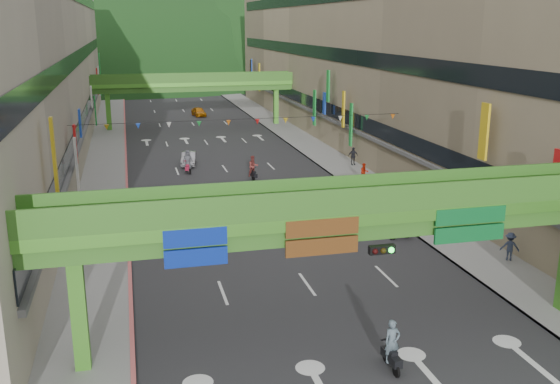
% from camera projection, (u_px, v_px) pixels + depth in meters
% --- Properties ---
extents(road_slab, '(18.00, 140.00, 0.02)m').
position_uv_depth(road_slab, '(211.00, 149.00, 68.60)').
color(road_slab, '#28282B').
rests_on(road_slab, ground).
extents(sidewalk_left, '(4.00, 140.00, 0.15)m').
position_uv_depth(sidewalk_left, '(107.00, 153.00, 66.05)').
color(sidewalk_left, gray).
rests_on(sidewalk_left, ground).
extents(sidewalk_right, '(4.00, 140.00, 0.15)m').
position_uv_depth(sidewalk_right, '(307.00, 144.00, 71.12)').
color(sidewalk_right, gray).
rests_on(sidewalk_right, ground).
extents(curb_left, '(0.20, 140.00, 0.18)m').
position_uv_depth(curb_left, '(126.00, 152.00, 66.48)').
color(curb_left, '#CC5959').
rests_on(curb_left, ground).
extents(curb_right, '(0.20, 140.00, 0.18)m').
position_uv_depth(curb_right, '(290.00, 144.00, 70.68)').
color(curb_right, gray).
rests_on(curb_right, ground).
extents(building_row_left, '(12.80, 95.00, 19.00)m').
position_uv_depth(building_row_left, '(18.00, 64.00, 61.76)').
color(building_row_left, '#9E937F').
rests_on(building_row_left, ground).
extents(building_row_right, '(12.80, 95.00, 19.00)m').
position_uv_depth(building_row_right, '(375.00, 59.00, 70.49)').
color(building_row_right, gray).
rests_on(building_row_right, ground).
extents(overpass_near, '(28.00, 12.27, 7.10)m').
position_uv_depth(overpass_near, '(375.00, 228.00, 25.64)').
color(overpass_near, '#4C9E2D').
rests_on(overpass_near, ground).
extents(overpass_far, '(28.00, 2.20, 7.10)m').
position_uv_depth(overpass_far, '(194.00, 86.00, 81.25)').
color(overpass_far, '#4C9E2D').
rests_on(overpass_far, ground).
extents(hill_left, '(168.00, 140.00, 112.00)m').
position_uv_depth(hill_left, '(101.00, 75.00, 168.23)').
color(hill_left, '#1C4419').
rests_on(hill_left, ground).
extents(hill_right, '(208.00, 176.00, 128.00)m').
position_uv_depth(hill_right, '(234.00, 67.00, 196.21)').
color(hill_right, '#1C4419').
rests_on(hill_right, ground).
extents(bunting_string, '(26.00, 0.36, 0.47)m').
position_uv_depth(bunting_string, '(243.00, 122.00, 48.30)').
color(bunting_string, black).
rests_on(bunting_string, ground).
extents(scooter_rider_near, '(0.67, 1.60, 2.13)m').
position_uv_depth(scooter_rider_near, '(392.00, 347.00, 24.63)').
color(scooter_rider_near, black).
rests_on(scooter_rider_near, ground).
extents(scooter_rider_mid, '(1.00, 1.60, 2.23)m').
position_uv_depth(scooter_rider_mid, '(253.00, 168.00, 54.47)').
color(scooter_rider_mid, black).
rests_on(scooter_rider_mid, ground).
extents(scooter_rider_left, '(1.13, 1.60, 2.22)m').
position_uv_depth(scooter_rider_left, '(221.00, 230.00, 38.08)').
color(scooter_rider_left, gray).
rests_on(scooter_rider_left, ground).
extents(scooter_rider_far, '(1.00, 1.58, 2.17)m').
position_uv_depth(scooter_rider_far, '(188.00, 161.00, 57.20)').
color(scooter_rider_far, maroon).
rests_on(scooter_rider_far, ground).
extents(parked_scooter_row, '(1.60, 11.61, 1.08)m').
position_uv_depth(parked_scooter_row, '(368.00, 207.00, 44.97)').
color(parked_scooter_row, black).
rests_on(parked_scooter_row, ground).
extents(car_silver, '(1.93, 3.97, 1.25)m').
position_uv_depth(car_silver, '(189.00, 159.00, 60.62)').
color(car_silver, '#98979D').
rests_on(car_silver, ground).
extents(car_yellow, '(2.12, 4.09, 1.33)m').
position_uv_depth(car_yellow, '(199.00, 112.00, 92.51)').
color(car_yellow, '#BF6D0C').
rests_on(car_yellow, ground).
extents(pedestrian_red, '(0.79, 0.64, 1.56)m').
position_uv_depth(pedestrian_red, '(364.00, 174.00, 53.90)').
color(pedestrian_red, '#AB1D09').
rests_on(pedestrian_red, ground).
extents(pedestrian_dark, '(1.02, 0.45, 1.73)m').
position_uv_depth(pedestrian_dark, '(353.00, 158.00, 60.04)').
color(pedestrian_dark, black).
rests_on(pedestrian_dark, ground).
extents(pedestrian_blue, '(0.91, 0.79, 1.66)m').
position_uv_depth(pedestrian_blue, '(510.00, 249.00, 35.82)').
color(pedestrian_blue, '#2E3750').
rests_on(pedestrian_blue, ground).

